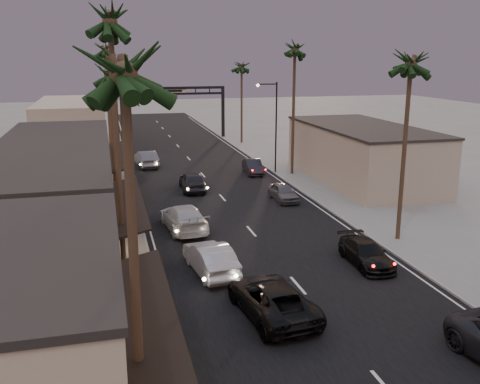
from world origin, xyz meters
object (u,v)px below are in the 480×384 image
palm_lc (109,70)px  palm_far (106,55)px  arch (171,100)px  palm_ra (412,56)px  streetlight_right (273,120)px  palm_ld (105,46)px  oncoming_silver (210,258)px  palm_la (123,57)px  oncoming_pickup (272,298)px  streetlight_left (123,111)px  curbside_black (366,253)px  palm_rc (242,63)px  palm_lb (109,13)px  palm_rb (295,45)px

palm_lc → palm_far: bearing=89.6°
arch → palm_ra: (8.60, -46.00, 5.91)m
streetlight_right → palm_ld: palm_ld is taller
arch → oncoming_silver: (-4.02, -48.22, -4.69)m
palm_la → oncoming_pickup: size_ratio=2.24×
streetlight_right → palm_la: palm_la is taller
arch → palm_la: bearing=-98.0°
streetlight_left → oncoming_silver: streetlight_left is taller
palm_ld → curbside_black: bearing=-68.8°
arch → streetlight_right: 25.94m
palm_la → palm_far: (0.30, 69.00, 0.00)m
palm_rc → oncoming_silver: (-12.62, -42.22, -9.63)m
arch → palm_ra: bearing=-79.4°
palm_lb → palm_far: (0.30, 56.00, -1.94)m
palm_lc → curbside_black: 22.47m
palm_lb → palm_far: 56.03m
streetlight_left → palm_rb: 22.07m
palm_rc → curbside_black: 44.51m
palm_la → palm_far: same height
palm_rc → palm_lc: bearing=-121.6°
streetlight_right → palm_rb: bearing=-30.8°
streetlight_right → palm_lb: bearing=-124.0°
streetlight_right → palm_la: bearing=-113.3°
streetlight_right → palm_far: bearing=114.8°
arch → palm_ld: bearing=-119.8°
palm_la → palm_rb: (17.20, 35.00, 0.97)m
palm_far → oncoming_silver: (4.28, -56.22, -10.60)m
streetlight_left → palm_lc: size_ratio=0.74×
streetlight_right → palm_rc: size_ratio=0.74×
streetlight_right → oncoming_pickup: 30.50m
palm_far → oncoming_pickup: 62.92m
streetlight_right → palm_rc: 19.75m
palm_lb → oncoming_silver: size_ratio=2.98×
palm_la → palm_lc: bearing=90.0°
arch → palm_ld: palm_ld is taller
palm_ld → arch: bearing=60.2°
palm_ra → curbside_black: 11.90m
palm_ld → palm_ra: 35.47m
streetlight_right → streetlight_left: bearing=136.8°
streetlight_left → palm_rc: bearing=21.1°
palm_rb → oncoming_pickup: size_ratio=2.41×
palm_ld → palm_lb: bearing=-90.0°
palm_ra → palm_rc: palm_ra is taller
palm_far → oncoming_pickup: (6.01, -61.72, -10.63)m
palm_la → oncoming_silver: (4.58, 12.78, -10.60)m
oncoming_pickup → oncoming_silver: bearing=-78.9°
palm_ld → palm_far: bearing=89.3°
palm_ra → palm_lc: bearing=145.1°
curbside_black → streetlight_right: bearing=86.1°
palm_far → palm_la: bearing=-90.2°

